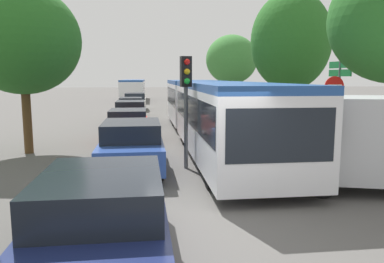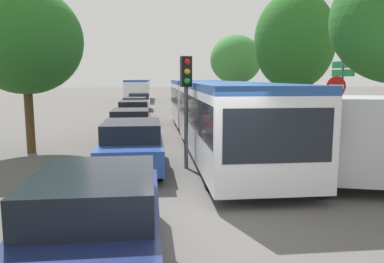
{
  "view_description": "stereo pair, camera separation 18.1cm",
  "coord_description": "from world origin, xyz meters",
  "px_view_note": "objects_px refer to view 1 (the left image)",
  "views": [
    {
      "loc": [
        -1.42,
        -6.32,
        2.78
      ],
      "look_at": [
        0.2,
        4.46,
        1.2
      ],
      "focal_mm": 35.0,
      "sensor_mm": 36.0,
      "label": 1
    },
    {
      "loc": [
        -1.24,
        -6.34,
        2.78
      ],
      "look_at": [
        0.2,
        4.46,
        1.2
      ],
      "focal_mm": 35.0,
      "sensor_mm": 36.0,
      "label": 2
    }
  ],
  "objects_px": {
    "queued_car_blue": "(132,145)",
    "tree_left_mid": "(22,40)",
    "queued_car_black": "(131,113)",
    "tree_right_far": "(232,60)",
    "queued_car_red": "(128,125)",
    "articulated_bus": "(210,107)",
    "queued_car_tan": "(131,107)",
    "city_bus_rear": "(133,89)",
    "queued_car_navy": "(103,221)",
    "traffic_light": "(186,87)",
    "direction_sign_post": "(339,83)",
    "queued_car_white": "(135,101)",
    "tree_right_mid": "(291,41)",
    "no_entry_sign": "(333,104)"
  },
  "relations": [
    {
      "from": "queued_car_blue",
      "to": "tree_left_mid",
      "type": "relative_size",
      "value": 0.71
    },
    {
      "from": "queued_car_black",
      "to": "tree_right_far",
      "type": "bearing_deg",
      "value": -37.56
    },
    {
      "from": "queued_car_red",
      "to": "tree_right_far",
      "type": "distance_m",
      "value": 19.02
    },
    {
      "from": "articulated_bus",
      "to": "queued_car_tan",
      "type": "distance_m",
      "value": 11.5
    },
    {
      "from": "city_bus_rear",
      "to": "queued_car_blue",
      "type": "height_order",
      "value": "city_bus_rear"
    },
    {
      "from": "tree_right_far",
      "to": "articulated_bus",
      "type": "bearing_deg",
      "value": -107.42
    },
    {
      "from": "tree_left_mid",
      "to": "queued_car_navy",
      "type": "bearing_deg",
      "value": -69.27
    },
    {
      "from": "traffic_light",
      "to": "direction_sign_post",
      "type": "distance_m",
      "value": 7.76
    },
    {
      "from": "articulated_bus",
      "to": "tree_left_mid",
      "type": "bearing_deg",
      "value": -76.09
    },
    {
      "from": "city_bus_rear",
      "to": "queued_car_black",
      "type": "xyz_separation_m",
      "value": [
        -0.04,
        -23.99,
        -0.71
      ]
    },
    {
      "from": "queued_car_white",
      "to": "queued_car_navy",
      "type": "bearing_deg",
      "value": -179.66
    },
    {
      "from": "queued_car_navy",
      "to": "tree_left_mid",
      "type": "bearing_deg",
      "value": 22.0
    },
    {
      "from": "articulated_bus",
      "to": "queued_car_blue",
      "type": "relative_size",
      "value": 4.1
    },
    {
      "from": "queued_car_black",
      "to": "queued_car_white",
      "type": "bearing_deg",
      "value": -0.13
    },
    {
      "from": "city_bus_rear",
      "to": "queued_car_red",
      "type": "xyz_separation_m",
      "value": [
        -0.08,
        -29.44,
        -0.73
      ]
    },
    {
      "from": "queued_car_white",
      "to": "tree_right_mid",
      "type": "bearing_deg",
      "value": -139.27
    },
    {
      "from": "traffic_light",
      "to": "tree_left_mid",
      "type": "xyz_separation_m",
      "value": [
        -5.45,
        3.19,
        1.58
      ]
    },
    {
      "from": "articulated_bus",
      "to": "no_entry_sign",
      "type": "height_order",
      "value": "no_entry_sign"
    },
    {
      "from": "articulated_bus",
      "to": "queued_car_red",
      "type": "height_order",
      "value": "articulated_bus"
    },
    {
      "from": "no_entry_sign",
      "to": "tree_left_mid",
      "type": "xyz_separation_m",
      "value": [
        -10.64,
        2.41,
        2.21
      ]
    },
    {
      "from": "queued_car_blue",
      "to": "traffic_light",
      "type": "xyz_separation_m",
      "value": [
        1.64,
        -0.06,
        1.75
      ]
    },
    {
      "from": "direction_sign_post",
      "to": "tree_right_far",
      "type": "relative_size",
      "value": 0.55
    },
    {
      "from": "tree_left_mid",
      "to": "tree_right_far",
      "type": "bearing_deg",
      "value": 56.19
    },
    {
      "from": "traffic_light",
      "to": "no_entry_sign",
      "type": "relative_size",
      "value": 1.21
    },
    {
      "from": "queued_car_black",
      "to": "articulated_bus",
      "type": "bearing_deg",
      "value": -149.03
    },
    {
      "from": "city_bus_rear",
      "to": "tree_right_mid",
      "type": "distance_m",
      "value": 26.64
    },
    {
      "from": "tree_left_mid",
      "to": "direction_sign_post",
      "type": "bearing_deg",
      "value": 1.39
    },
    {
      "from": "tree_right_far",
      "to": "direction_sign_post",
      "type": "bearing_deg",
      "value": -90.29
    },
    {
      "from": "traffic_light",
      "to": "tree_left_mid",
      "type": "distance_m",
      "value": 6.51
    },
    {
      "from": "no_entry_sign",
      "to": "tree_right_mid",
      "type": "bearing_deg",
      "value": 165.91
    },
    {
      "from": "articulated_bus",
      "to": "tree_left_mid",
      "type": "relative_size",
      "value": 2.93
    },
    {
      "from": "queued_car_navy",
      "to": "direction_sign_post",
      "type": "bearing_deg",
      "value": -42.21
    },
    {
      "from": "city_bus_rear",
      "to": "direction_sign_post",
      "type": "relative_size",
      "value": 3.23
    },
    {
      "from": "direction_sign_post",
      "to": "tree_right_mid",
      "type": "relative_size",
      "value": 0.47
    },
    {
      "from": "queued_car_blue",
      "to": "queued_car_black",
      "type": "relative_size",
      "value": 1.03
    },
    {
      "from": "articulated_bus",
      "to": "queued_car_navy",
      "type": "bearing_deg",
      "value": -17.39
    },
    {
      "from": "articulated_bus",
      "to": "traffic_light",
      "type": "xyz_separation_m",
      "value": [
        -1.67,
        -4.74,
        0.99
      ]
    },
    {
      "from": "city_bus_rear",
      "to": "queued_car_black",
      "type": "relative_size",
      "value": 2.8
    },
    {
      "from": "queued_car_blue",
      "to": "queued_car_tan",
      "type": "xyz_separation_m",
      "value": [
        -0.21,
        15.6,
        -0.06
      ]
    },
    {
      "from": "tree_left_mid",
      "to": "tree_right_mid",
      "type": "relative_size",
      "value": 0.78
    },
    {
      "from": "no_entry_sign",
      "to": "queued_car_black",
      "type": "bearing_deg",
      "value": -145.16
    },
    {
      "from": "queued_car_black",
      "to": "queued_car_tan",
      "type": "relative_size",
      "value": 1.04
    },
    {
      "from": "tree_right_far",
      "to": "queued_car_white",
      "type": "bearing_deg",
      "value": -175.62
    },
    {
      "from": "queued_car_blue",
      "to": "no_entry_sign",
      "type": "height_order",
      "value": "no_entry_sign"
    },
    {
      "from": "city_bus_rear",
      "to": "queued_car_white",
      "type": "distance_m",
      "value": 13.7
    },
    {
      "from": "queued_car_blue",
      "to": "queued_car_tan",
      "type": "height_order",
      "value": "queued_car_blue"
    },
    {
      "from": "articulated_bus",
      "to": "queued_car_red",
      "type": "xyz_separation_m",
      "value": [
        -3.52,
        0.64,
        -0.8
      ]
    },
    {
      "from": "traffic_light",
      "to": "no_entry_sign",
      "type": "bearing_deg",
      "value": 92.13
    },
    {
      "from": "articulated_bus",
      "to": "no_entry_sign",
      "type": "relative_size",
      "value": 6.26
    },
    {
      "from": "traffic_light",
      "to": "articulated_bus",
      "type": "bearing_deg",
      "value": 154.28
    }
  ]
}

